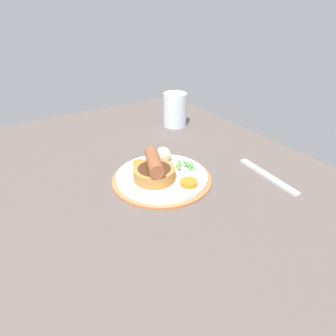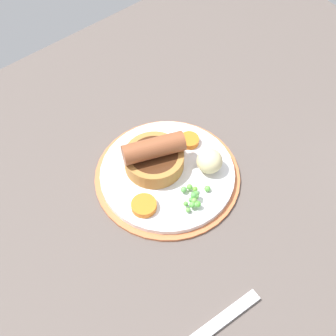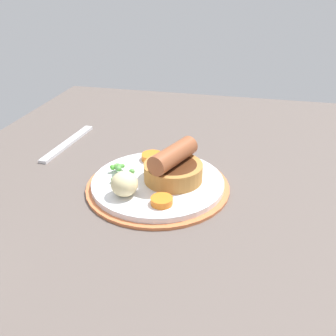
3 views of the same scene
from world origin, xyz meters
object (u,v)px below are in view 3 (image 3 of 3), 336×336
at_px(sausage_pudding, 173,167).
at_px(pea_pile, 119,169).
at_px(dinner_plate, 156,184).
at_px(carrot_slice_0, 162,201).
at_px(fork, 68,143).
at_px(carrot_slice_1, 152,157).
at_px(potato_chunk_0, 124,184).

bearing_deg(sausage_pudding, pea_pile, -66.14).
xyz_separation_m(dinner_plate, carrot_slice_0, (0.07, 0.03, 0.01)).
height_order(sausage_pudding, fork, sausage_pudding).
xyz_separation_m(carrot_slice_0, carrot_slice_1, (-0.13, -0.05, 0.00)).
relative_size(dinner_plate, potato_chunk_0, 5.68).
xyz_separation_m(sausage_pudding, potato_chunk_0, (0.06, -0.06, -0.00)).
bearing_deg(potato_chunk_0, carrot_slice_0, 79.18).
height_order(potato_chunk_0, carrot_slice_1, potato_chunk_0).
bearing_deg(carrot_slice_0, carrot_slice_1, -159.41).
height_order(sausage_pudding, potato_chunk_0, sausage_pudding).
bearing_deg(dinner_plate, potato_chunk_0, -31.91).
bearing_deg(pea_pile, dinner_plate, 86.28).
relative_size(potato_chunk_0, fork, 0.23).
xyz_separation_m(pea_pile, carrot_slice_0, (0.07, 0.09, -0.01)).
bearing_deg(pea_pile, carrot_slice_0, 51.74).
bearing_deg(carrot_slice_0, dinner_plate, -158.86).
bearing_deg(carrot_slice_1, dinner_plate, 20.06).
relative_size(carrot_slice_0, carrot_slice_1, 0.85).
relative_size(sausage_pudding, pea_pile, 1.94).
distance_m(potato_chunk_0, carrot_slice_0, 0.06).
distance_m(sausage_pudding, carrot_slice_0, 0.08).
xyz_separation_m(potato_chunk_0, fork, (-0.18, -0.18, -0.03)).
height_order(pea_pile, fork, pea_pile).
bearing_deg(pea_pile, carrot_slice_1, 149.41).
bearing_deg(carrot_slice_0, fork, -128.02).
xyz_separation_m(pea_pile, potato_chunk_0, (0.06, 0.03, 0.01)).
distance_m(carrot_slice_0, carrot_slice_1, 0.14).
relative_size(dinner_plate, sausage_pudding, 2.30).
xyz_separation_m(pea_pile, fork, (-0.12, -0.15, -0.02)).
relative_size(dinner_plate, fork, 1.28).
height_order(dinner_plate, fork, dinner_plate).
height_order(potato_chunk_0, carrot_slice_0, potato_chunk_0).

